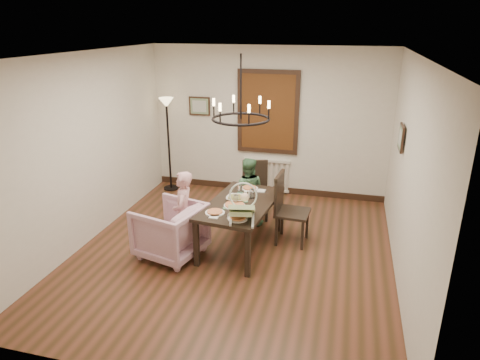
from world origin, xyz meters
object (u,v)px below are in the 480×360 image
at_px(dining_table, 241,208).
at_px(floor_lamp, 169,146).
at_px(chair_right, 293,209).
at_px(baby_bouncer, 242,207).
at_px(chair_far, 256,191).
at_px(elderly_woman, 184,220).
at_px(seated_man, 247,197).
at_px(armchair, 170,230).
at_px(drinking_glass, 236,200).

relative_size(dining_table, floor_lamp, 0.91).
distance_m(dining_table, chair_right, 0.80).
xyz_separation_m(baby_bouncer, floor_lamp, (-2.12, 2.51, 0.00)).
relative_size(chair_far, elderly_woman, 0.95).
bearing_deg(seated_man, baby_bouncer, 94.71).
bearing_deg(chair_far, floor_lamp, 138.73).
bearing_deg(armchair, elderly_woman, 142.95).
xyz_separation_m(dining_table, armchair, (-0.92, -0.48, -0.25)).
bearing_deg(seated_man, floor_lamp, -37.49).
bearing_deg(armchair, baby_bouncer, 100.74).
bearing_deg(elderly_woman, chair_right, 104.40).
relative_size(seated_man, floor_lamp, 0.53).
distance_m(chair_far, baby_bouncer, 1.67).
height_order(armchair, elderly_woman, elderly_woman).
xyz_separation_m(chair_far, drinking_glass, (-0.04, -1.15, 0.31)).
bearing_deg(floor_lamp, seated_man, -31.57).
bearing_deg(floor_lamp, dining_table, -45.04).
bearing_deg(drinking_glass, elderly_woman, -159.17).
bearing_deg(chair_far, baby_bouncer, -100.44).
xyz_separation_m(dining_table, chair_right, (0.72, 0.35, -0.09)).
height_order(chair_right, baby_bouncer, chair_right).
relative_size(elderly_woman, baby_bouncer, 1.93).
bearing_deg(baby_bouncer, floor_lamp, 118.76).
distance_m(chair_right, elderly_woman, 1.63).
height_order(armchair, baby_bouncer, baby_bouncer).
xyz_separation_m(armchair, seated_man, (0.82, 1.29, 0.08)).
bearing_deg(armchair, dining_table, 131.85).
height_order(drinking_glass, floor_lamp, floor_lamp).
relative_size(dining_table, elderly_woman, 1.59).
distance_m(dining_table, seated_man, 0.84).
bearing_deg(floor_lamp, chair_right, -31.06).
bearing_deg(dining_table, chair_right, 32.95).
relative_size(chair_far, armchair, 1.15).
relative_size(drinking_glass, floor_lamp, 0.08).
height_order(seated_man, drinking_glass, seated_man).
height_order(chair_right, drinking_glass, chair_right).
height_order(armchair, floor_lamp, floor_lamp).
relative_size(chair_far, floor_lamp, 0.55).
distance_m(elderly_woman, floor_lamp, 2.64).
bearing_deg(seated_man, chair_right, 144.23).
distance_m(chair_far, seated_man, 0.26).
distance_m(dining_table, armchair, 1.06).
bearing_deg(dining_table, floor_lamp, 141.76).
bearing_deg(floor_lamp, drinking_glass, -46.96).
height_order(chair_far, baby_bouncer, baby_bouncer).
bearing_deg(baby_bouncer, chair_far, 84.67).
height_order(chair_far, floor_lamp, floor_lamp).
height_order(dining_table, chair_right, chair_right).
relative_size(dining_table, baby_bouncer, 3.06).
distance_m(baby_bouncer, drinking_glass, 0.52).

